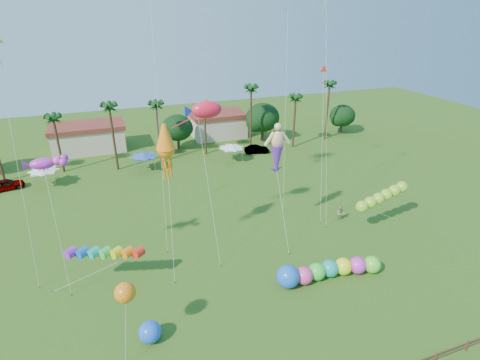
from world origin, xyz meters
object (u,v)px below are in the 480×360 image
object	(u,v)px
car_a	(6,185)
caterpillar_inflatable	(325,271)
car_b	(257,149)
spectator_b	(341,214)
blue_ball	(150,332)

from	to	relation	value
car_a	caterpillar_inflatable	bearing A→B (deg)	-146.81
car_b	spectator_b	xyz separation A→B (m)	(0.57, -24.84, 0.21)
caterpillar_inflatable	car_a	bearing A→B (deg)	140.22
car_b	car_a	bearing A→B (deg)	103.61
blue_ball	car_a	bearing A→B (deg)	114.50
car_b	blue_ball	bearing A→B (deg)	157.85
spectator_b	caterpillar_inflatable	bearing A→B (deg)	-85.15
car_b	caterpillar_inflatable	distance (m)	34.17
caterpillar_inflatable	car_b	bearing A→B (deg)	83.74
car_a	caterpillar_inflatable	xyz separation A→B (m)	(31.75, -31.95, 0.10)
car_a	blue_ball	distance (m)	37.02
spectator_b	blue_ball	world-z (taller)	spectator_b
car_a	spectator_b	xyz separation A→B (m)	(39.23, -23.31, 0.12)
car_b	blue_ball	size ratio (longest dim) A/B	2.48
car_b	blue_ball	world-z (taller)	blue_ball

